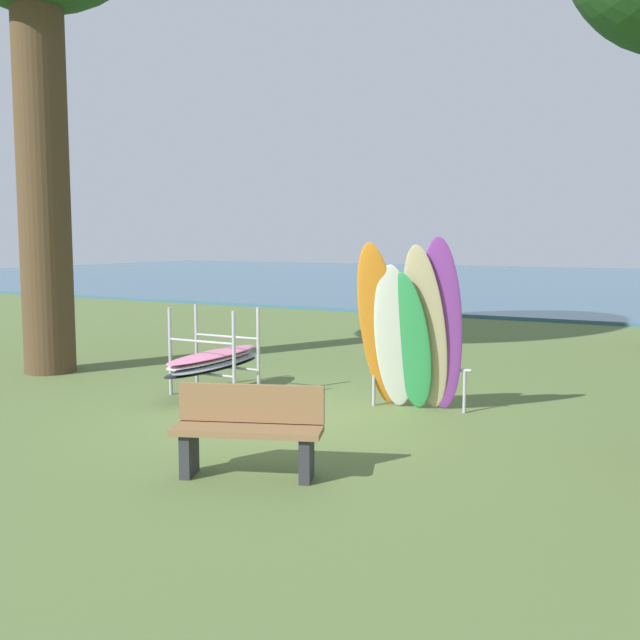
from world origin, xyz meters
TOP-DOWN VIEW (x-y plane):
  - ground_plane at (0.00, 0.00)m, footprint 80.00×80.00m
  - lake_water at (0.00, 30.28)m, footprint 80.00×36.00m
  - leaning_board_pile at (1.27, 0.77)m, footprint 1.45×1.22m
  - board_storage_rack at (-1.63, 0.55)m, footprint 1.15×2.13m
  - park_bench at (0.89, -2.31)m, footprint 1.45×0.88m

SIDE VIEW (x-z plane):
  - ground_plane at x=0.00m, z-range 0.00..0.00m
  - lake_water at x=0.00m, z-range 0.00..0.10m
  - park_bench at x=0.89m, z-range 0.03..0.88m
  - board_storage_rack at x=-1.63m, z-range -0.13..1.12m
  - leaning_board_pile at x=1.27m, z-range -0.10..2.16m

